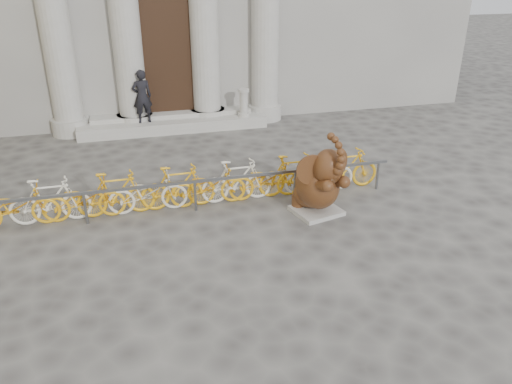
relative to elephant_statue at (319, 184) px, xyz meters
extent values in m
plane|color=#474442|center=(-2.32, -2.58, -0.70)|extent=(80.00, 80.00, 0.00)
cube|color=black|center=(-2.32, 7.34, 1.60)|extent=(2.40, 0.16, 4.00)
cylinder|color=#A8A59E|center=(-5.52, 7.22, 3.30)|extent=(0.90, 0.90, 8.00)
cube|color=#A8A59E|center=(-2.32, 6.82, -0.52)|extent=(6.00, 1.20, 0.36)
cube|color=#A8A59E|center=(-0.01, 0.03, -0.65)|extent=(1.14, 1.07, 0.10)
ellipsoid|color=black|center=(-0.06, 0.24, -0.31)|extent=(0.97, 0.94, 0.62)
ellipsoid|color=black|center=(-0.01, 0.05, -0.05)|extent=(1.17, 1.34, 1.00)
cylinder|color=black|center=(-0.34, 0.30, -0.48)|extent=(0.35, 0.35, 0.25)
cylinder|color=black|center=(0.17, 0.42, -0.48)|extent=(0.35, 0.35, 0.25)
cylinder|color=black|center=(-0.13, -0.37, 0.15)|extent=(0.36, 0.61, 0.38)
cylinder|color=black|center=(0.28, -0.28, 0.15)|extent=(0.36, 0.61, 0.38)
ellipsoid|color=black|center=(0.07, -0.29, 0.49)|extent=(0.78, 0.75, 0.77)
cylinder|color=black|center=(-0.28, -0.25, 0.45)|extent=(0.66, 0.10, 0.65)
cylinder|color=black|center=(0.36, -0.10, 0.45)|extent=(0.58, 0.38, 0.65)
cone|color=beige|center=(0.00, -0.50, 0.34)|extent=(0.16, 0.23, 0.10)
cone|color=beige|center=(0.23, -0.45, 0.34)|extent=(0.07, 0.22, 0.10)
cube|color=slate|center=(-2.54, 0.82, 0.00)|extent=(9.18, 0.06, 0.06)
cylinder|color=slate|center=(-4.83, 0.82, -0.35)|extent=(0.06, 0.06, 0.70)
cylinder|color=slate|center=(-2.54, 0.82, -0.35)|extent=(0.06, 0.06, 0.70)
cylinder|color=slate|center=(-0.24, 0.82, -0.35)|extent=(0.06, 0.06, 0.70)
cylinder|color=slate|center=(1.85, 0.82, -0.35)|extent=(0.06, 0.06, 0.70)
imported|color=#F7AF15|center=(-6.20, 1.07, -0.20)|extent=(1.70, 0.50, 1.00)
imported|color=white|center=(-5.53, 1.07, -0.20)|extent=(1.66, 0.47, 1.00)
imported|color=#F7AF15|center=(-4.87, 1.07, -0.20)|extent=(1.70, 0.50, 1.00)
imported|color=#F7AF15|center=(-4.20, 1.07, -0.20)|extent=(1.66, 0.47, 1.00)
imported|color=white|center=(-3.54, 1.07, -0.20)|extent=(1.70, 0.50, 1.00)
imported|color=#F7AF15|center=(-2.87, 1.07, -0.20)|extent=(1.66, 0.47, 1.00)
imported|color=#F7AF15|center=(-2.21, 1.07, -0.20)|extent=(1.70, 0.50, 1.00)
imported|color=white|center=(-1.54, 1.07, -0.20)|extent=(1.66, 0.47, 1.00)
imported|color=#F7AF15|center=(-0.88, 1.07, -0.20)|extent=(1.70, 0.50, 1.00)
imported|color=#F7AF15|center=(-0.21, 1.07, -0.20)|extent=(1.66, 0.47, 1.00)
imported|color=white|center=(0.46, 1.07, -0.20)|extent=(1.70, 0.50, 1.00)
imported|color=#F7AF15|center=(1.12, 1.07, -0.20)|extent=(1.66, 0.47, 1.00)
imported|color=black|center=(-3.25, 6.69, 0.49)|extent=(0.66, 0.48, 1.66)
cylinder|color=#A8A59E|center=(-0.04, 6.52, -0.28)|extent=(0.37, 0.37, 0.11)
cylinder|color=#A8A59E|center=(-0.04, 6.52, 0.08)|extent=(0.26, 0.26, 0.83)
cylinder|color=#A8A59E|center=(-0.04, 6.52, 0.52)|extent=(0.37, 0.37, 0.09)
camera|label=1|loc=(-3.83, -9.02, 4.32)|focal=35.00mm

